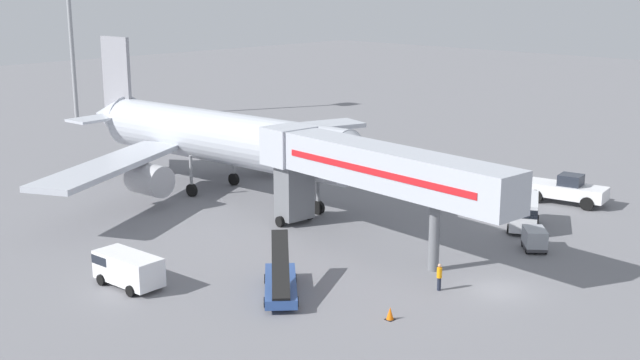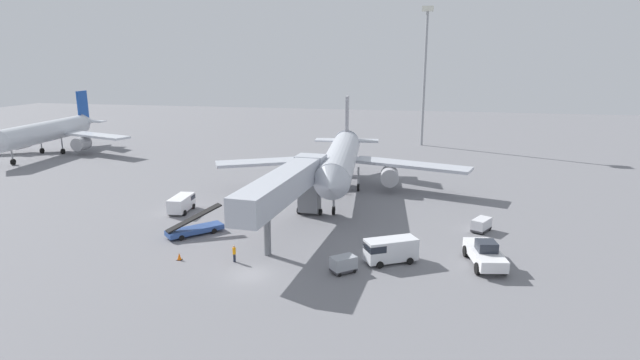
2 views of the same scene
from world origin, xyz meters
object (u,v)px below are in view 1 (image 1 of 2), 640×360
at_px(baggage_cart_outer_left, 471,173).
at_px(ground_crew_worker_foreground, 439,276).
at_px(pushback_tug, 567,190).
at_px(baggage_cart_mid_left, 535,239).
at_px(belt_loader_truck, 281,283).
at_px(service_van_near_center, 127,267).
at_px(safety_cone_alpha, 390,313).
at_px(airplane_at_gate, 215,138).
at_px(jet_bridge, 365,168).
at_px(service_van_far_center, 524,212).

height_order(baggage_cart_outer_left, ground_crew_worker_foreground, ground_crew_worker_foreground).
xyz_separation_m(pushback_tug, baggage_cart_mid_left, (-12.73, -4.32, -0.30)).
bearing_deg(belt_loader_truck, service_van_near_center, 125.15).
relative_size(baggage_cart_mid_left, safety_cone_alpha, 3.54).
bearing_deg(safety_cone_alpha, airplane_at_gate, 68.99).
xyz_separation_m(service_van_near_center, baggage_cart_outer_left, (36.51, -0.11, -0.33)).
xyz_separation_m(pushback_tug, safety_cone_alpha, (-28.73, -4.69, -0.79)).
height_order(jet_bridge, pushback_tug, jet_bridge).
bearing_deg(baggage_cart_outer_left, belt_loader_truck, -166.21).
bearing_deg(belt_loader_truck, safety_cone_alpha, -76.54).
bearing_deg(service_van_far_center, service_van_near_center, 157.56).
xyz_separation_m(belt_loader_truck, safety_cone_alpha, (1.66, -6.94, -0.39)).
bearing_deg(baggage_cart_mid_left, ground_crew_worker_foreground, 178.48).
relative_size(belt_loader_truck, service_van_far_center, 1.10).
bearing_deg(service_van_far_center, jet_bridge, 153.48).
distance_m(jet_bridge, service_van_far_center, 13.48).
relative_size(jet_bridge, baggage_cart_mid_left, 8.49).
relative_size(pushback_tug, baggage_cart_outer_left, 2.30).
bearing_deg(service_van_far_center, pushback_tug, 7.57).
bearing_deg(baggage_cart_mid_left, safety_cone_alpha, -178.66).
distance_m(baggage_cart_outer_left, ground_crew_worker_foreground, 27.75).
bearing_deg(service_van_far_center, belt_loader_truck, 170.99).
xyz_separation_m(jet_bridge, safety_cone_alpha, (-8.47, -9.22, -5.25)).
height_order(jet_bridge, service_van_far_center, jet_bridge).
height_order(service_van_far_center, baggage_cart_mid_left, service_van_far_center).
distance_m(service_van_far_center, service_van_near_center, 29.23).
xyz_separation_m(pushback_tug, baggage_cart_outer_left, (0.68, 9.87, -0.32)).
height_order(ground_crew_worker_foreground, safety_cone_alpha, ground_crew_worker_foreground).
height_order(service_van_near_center, safety_cone_alpha, service_van_near_center).
relative_size(airplane_at_gate, pushback_tug, 5.48).
distance_m(jet_bridge, baggage_cart_mid_left, 12.56).
height_order(baggage_cart_mid_left, ground_crew_worker_foreground, ground_crew_worker_foreground).
relative_size(airplane_at_gate, safety_cone_alpha, 51.16).
bearing_deg(service_van_near_center, safety_cone_alpha, -64.15).
bearing_deg(baggage_cart_outer_left, baggage_cart_mid_left, -133.38).
bearing_deg(baggage_cart_outer_left, service_van_near_center, 179.82).
height_order(pushback_tug, baggage_cart_outer_left, pushback_tug).
height_order(baggage_cart_outer_left, safety_cone_alpha, baggage_cart_outer_left).
height_order(airplane_at_gate, belt_loader_truck, airplane_at_gate).
height_order(pushback_tug, belt_loader_truck, belt_loader_truck).
height_order(service_van_near_center, baggage_cart_mid_left, service_van_near_center).
height_order(jet_bridge, belt_loader_truck, jet_bridge).
xyz_separation_m(baggage_cart_mid_left, safety_cone_alpha, (-16.00, -0.37, -0.49)).
distance_m(pushback_tug, baggage_cart_outer_left, 9.90).
bearing_deg(belt_loader_truck, jet_bridge, 12.73).
relative_size(pushback_tug, belt_loader_truck, 1.17).
xyz_separation_m(airplane_at_gate, service_van_near_center, (-18.12, -13.98, -3.64)).
bearing_deg(safety_cone_alpha, jet_bridge, 47.45).
height_order(airplane_at_gate, ground_crew_worker_foreground, airplane_at_gate).
bearing_deg(service_van_near_center, jet_bridge, -19.29).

